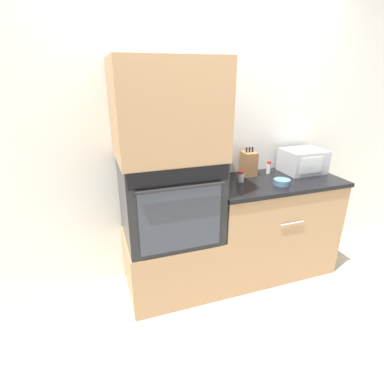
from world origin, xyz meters
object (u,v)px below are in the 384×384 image
at_px(condiment_jar_near, 241,177).
at_px(condiment_jar_mid, 269,167).
at_px(wall_oven, 170,198).
at_px(bowl, 282,182).
at_px(microwave, 303,161).
at_px(knife_block, 249,164).

distance_m(condiment_jar_near, condiment_jar_mid, 0.38).
bearing_deg(wall_oven, bowl, -8.22).
bearing_deg(microwave, knife_block, 171.60).
relative_size(bowl, condiment_jar_mid, 1.15).
height_order(knife_block, condiment_jar_mid, knife_block).
height_order(condiment_jar_near, condiment_jar_mid, condiment_jar_mid).
distance_m(wall_oven, bowl, 0.95).
xyz_separation_m(wall_oven, condiment_jar_near, (0.64, 0.04, 0.10)).
relative_size(knife_block, condiment_jar_near, 2.74).
xyz_separation_m(wall_oven, knife_block, (0.79, 0.19, 0.16)).
bearing_deg(condiment_jar_mid, wall_oven, -170.34).
bearing_deg(knife_block, condiment_jar_near, -136.12).
height_order(wall_oven, condiment_jar_mid, wall_oven).
xyz_separation_m(knife_block, condiment_jar_near, (-0.15, -0.14, -0.06)).
bearing_deg(condiment_jar_near, microwave, 5.47).
bearing_deg(condiment_jar_near, bowl, -31.44).
bearing_deg(bowl, condiment_jar_mid, 78.43).
distance_m(knife_block, condiment_jar_near, 0.22).
bearing_deg(microwave, condiment_jar_near, -174.53).
bearing_deg(knife_block, condiment_jar_mid, -4.87).
relative_size(wall_oven, condiment_jar_mid, 6.21).
height_order(bowl, condiment_jar_near, condiment_jar_near).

